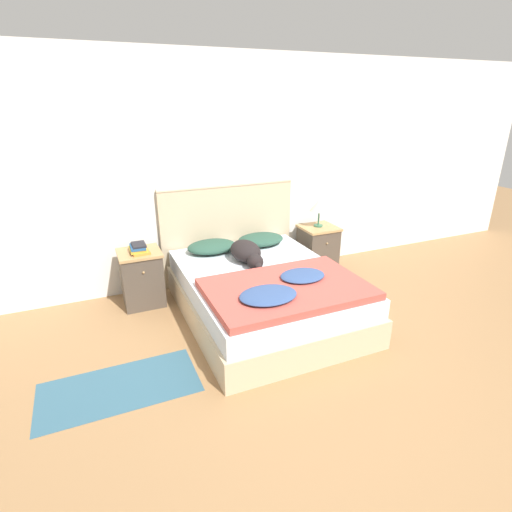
# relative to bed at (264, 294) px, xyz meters

# --- Properties ---
(ground_plane) EXTENTS (16.00, 16.00, 0.00)m
(ground_plane) POSITION_rel_bed_xyz_m (0.14, -1.04, -0.23)
(ground_plane) COLOR #997047
(wall_back) EXTENTS (9.00, 0.06, 2.55)m
(wall_back) POSITION_rel_bed_xyz_m (0.14, 1.09, 1.04)
(wall_back) COLOR white
(wall_back) RESTS_ON ground_plane
(bed) EXTENTS (1.53, 1.99, 0.47)m
(bed) POSITION_rel_bed_xyz_m (0.00, 0.00, 0.00)
(bed) COLOR #C6B28E
(bed) RESTS_ON ground_plane
(headboard) EXTENTS (1.61, 0.06, 1.17)m
(headboard) POSITION_rel_bed_xyz_m (0.00, 1.02, 0.37)
(headboard) COLOR #C6B28E
(headboard) RESTS_ON ground_plane
(nightstand_left) EXTENTS (0.43, 0.42, 0.59)m
(nightstand_left) POSITION_rel_bed_xyz_m (-1.08, 0.74, 0.07)
(nightstand_left) COLOR #4C4238
(nightstand_left) RESTS_ON ground_plane
(nightstand_right) EXTENTS (0.43, 0.42, 0.59)m
(nightstand_right) POSITION_rel_bed_xyz_m (1.08, 0.74, 0.07)
(nightstand_right) COLOR #4C4238
(nightstand_right) RESTS_ON ground_plane
(pillow_left) EXTENTS (0.55, 0.40, 0.12)m
(pillow_left) POSITION_rel_bed_xyz_m (-0.30, 0.75, 0.30)
(pillow_left) COLOR #284C3D
(pillow_left) RESTS_ON bed
(pillow_right) EXTENTS (0.55, 0.40, 0.12)m
(pillow_right) POSITION_rel_bed_xyz_m (0.30, 0.75, 0.30)
(pillow_right) COLOR #284C3D
(pillow_right) RESTS_ON bed
(quilt) EXTENTS (1.40, 0.94, 0.12)m
(quilt) POSITION_rel_bed_xyz_m (-0.01, -0.48, 0.28)
(quilt) COLOR #BC4C42
(quilt) RESTS_ON bed
(dog) EXTENTS (0.30, 0.66, 0.21)m
(dog) POSITION_rel_bed_xyz_m (-0.05, 0.33, 0.34)
(dog) COLOR black
(dog) RESTS_ON bed
(book_stack) EXTENTS (0.19, 0.24, 0.09)m
(book_stack) POSITION_rel_bed_xyz_m (-1.08, 0.71, 0.41)
(book_stack) COLOR orange
(book_stack) RESTS_ON nightstand_left
(table_lamp) EXTENTS (0.23, 0.23, 0.34)m
(table_lamp) POSITION_rel_bed_xyz_m (1.08, 0.76, 0.62)
(table_lamp) COLOR #336B4C
(table_lamp) RESTS_ON nightstand_right
(rug) EXTENTS (1.18, 0.58, 0.00)m
(rug) POSITION_rel_bed_xyz_m (-1.48, -0.58, -0.23)
(rug) COLOR #335B70
(rug) RESTS_ON ground_plane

